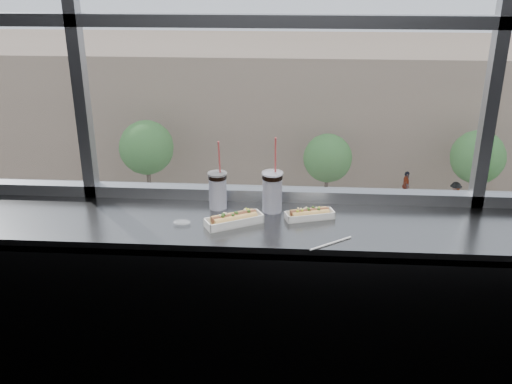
# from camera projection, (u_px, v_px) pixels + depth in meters

# --- Properties ---
(wall_back_lower) EXTENTS (6.00, 0.00, 6.00)m
(wall_back_lower) POSITION_uv_depth(u_px,v_px,m) (278.00, 290.00, 3.19)
(wall_back_lower) COLOR black
(wall_back_lower) RESTS_ON ground
(counter) EXTENTS (6.00, 0.55, 0.06)m
(counter) POSITION_uv_depth(u_px,v_px,m) (278.00, 227.00, 2.74)
(counter) COLOR slate
(counter) RESTS_ON ground
(counter_fascia) EXTENTS (6.00, 0.04, 1.04)m
(counter_fascia) POSITION_uv_depth(u_px,v_px,m) (275.00, 349.00, 2.70)
(counter_fascia) COLOR slate
(counter_fascia) RESTS_ON ground
(hotdog_tray_left) EXTENTS (0.29, 0.21, 0.07)m
(hotdog_tray_left) POSITION_uv_depth(u_px,v_px,m) (234.00, 219.00, 2.69)
(hotdog_tray_left) COLOR white
(hotdog_tray_left) RESTS_ON counter
(hotdog_tray_right) EXTENTS (0.25, 0.15, 0.06)m
(hotdog_tray_right) POSITION_uv_depth(u_px,v_px,m) (310.00, 214.00, 2.76)
(hotdog_tray_right) COLOR white
(hotdog_tray_right) RESTS_ON counter
(soda_cup_left) EXTENTS (0.10, 0.10, 0.36)m
(soda_cup_left) POSITION_uv_depth(u_px,v_px,m) (218.00, 189.00, 2.84)
(soda_cup_left) COLOR white
(soda_cup_left) RESTS_ON counter
(soda_cup_right) EXTENTS (0.11, 0.11, 0.39)m
(soda_cup_right) POSITION_uv_depth(u_px,v_px,m) (272.00, 190.00, 2.81)
(soda_cup_right) COLOR white
(soda_cup_right) RESTS_ON counter
(loose_straw) EXTENTS (0.19, 0.14, 0.01)m
(loose_straw) POSITION_uv_depth(u_px,v_px,m) (331.00, 243.00, 2.51)
(loose_straw) COLOR white
(loose_straw) RESTS_ON counter
(wrapper) EXTENTS (0.09, 0.07, 0.02)m
(wrapper) POSITION_uv_depth(u_px,v_px,m) (182.00, 222.00, 2.70)
(wrapper) COLOR silver
(wrapper) RESTS_ON counter
(plaza_ground) EXTENTS (120.00, 120.00, 0.00)m
(plaza_ground) POSITION_uv_depth(u_px,v_px,m) (293.00, 132.00, 47.75)
(plaza_ground) COLOR #A59E93
(plaza_ground) RESTS_ON ground
(street_asphalt) EXTENTS (80.00, 10.00, 0.06)m
(street_asphalt) POSITION_uv_depth(u_px,v_px,m) (289.00, 273.00, 26.01)
(street_asphalt) COLOR black
(street_asphalt) RESTS_ON plaza_ground
(far_sidewalk) EXTENTS (80.00, 6.00, 0.04)m
(far_sidewalk) POSITION_uv_depth(u_px,v_px,m) (291.00, 205.00, 33.41)
(far_sidewalk) COLOR #A59E93
(far_sidewalk) RESTS_ON plaza_ground
(far_building) EXTENTS (50.00, 14.00, 8.00)m
(far_building) POSITION_uv_depth(u_px,v_px,m) (294.00, 99.00, 41.16)
(far_building) COLOR gray
(far_building) RESTS_ON plaza_ground
(car_far_b) EXTENTS (3.19, 6.67, 2.16)m
(car_far_b) POSITION_uv_depth(u_px,v_px,m) (353.00, 217.00, 29.09)
(car_far_b) COLOR maroon
(car_far_b) RESTS_ON street_asphalt
(car_far_a) EXTENTS (2.88, 6.77, 2.25)m
(car_far_a) POSITION_uv_depth(u_px,v_px,m) (78.00, 209.00, 29.99)
(car_far_a) COLOR black
(car_far_a) RESTS_ON street_asphalt
(car_near_d) EXTENTS (2.92, 6.00, 1.94)m
(car_near_d) POSITION_uv_depth(u_px,v_px,m) (506.00, 312.00, 21.42)
(car_near_d) COLOR beige
(car_near_d) RESTS_ON street_asphalt
(car_near_b) EXTENTS (3.33, 6.56, 2.10)m
(car_near_b) POSITION_uv_depth(u_px,v_px,m) (109.00, 295.00, 22.35)
(car_near_b) COLOR black
(car_near_b) RESTS_ON street_asphalt
(car_near_c) EXTENTS (2.91, 5.91, 1.90)m
(car_near_c) POSITION_uv_depth(u_px,v_px,m) (254.00, 303.00, 22.03)
(car_near_c) COLOR maroon
(car_near_c) RESTS_ON street_asphalt
(car_far_c) EXTENTS (2.88, 6.19, 2.02)m
(car_far_c) POSITION_uv_depth(u_px,v_px,m) (512.00, 223.00, 28.61)
(car_far_c) COLOR #F3E9C4
(car_far_c) RESTS_ON street_asphalt
(pedestrian_d) EXTENTS (0.72, 0.96, 2.16)m
(pedestrian_d) POSITION_uv_depth(u_px,v_px,m) (455.00, 194.00, 31.97)
(pedestrian_d) COLOR #66605B
(pedestrian_d) RESTS_ON far_sidewalk
(pedestrian_c) EXTENTS (0.71, 0.95, 2.13)m
(pedestrian_c) POSITION_uv_depth(u_px,v_px,m) (406.00, 183.00, 33.68)
(pedestrian_c) COLOR #66605B
(pedestrian_c) RESTS_ON far_sidewalk
(tree_left) EXTENTS (3.14, 3.14, 4.91)m
(tree_left) POSITION_uv_depth(u_px,v_px,m) (147.00, 148.00, 32.70)
(tree_left) COLOR #47382B
(tree_left) RESTS_ON far_sidewalk
(tree_center) EXTENTS (2.77, 2.77, 4.33)m
(tree_center) POSITION_uv_depth(u_px,v_px,m) (328.00, 158.00, 32.19)
(tree_center) COLOR #47382B
(tree_center) RESTS_ON far_sidewalk
(tree_right) EXTENTS (3.00, 3.00, 4.69)m
(tree_right) POSITION_uv_depth(u_px,v_px,m) (478.00, 157.00, 31.57)
(tree_right) COLOR #47382B
(tree_right) RESTS_ON far_sidewalk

